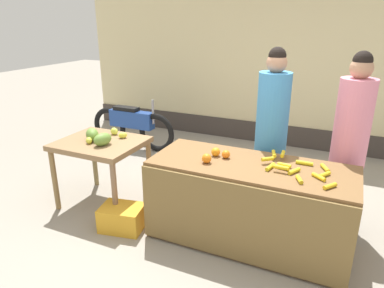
{
  "coord_description": "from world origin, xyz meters",
  "views": [
    {
      "loc": [
        1.18,
        -3.0,
        2.13
      ],
      "look_at": [
        -0.26,
        0.15,
        0.87
      ],
      "focal_mm": 32.83,
      "sensor_mm": 36.0,
      "label": 1
    }
  ],
  "objects_px": {
    "parked_motorcycle": "(132,125)",
    "produce_crate": "(122,218)",
    "vendor_woman_blue_shirt": "(271,134)",
    "vendor_woman_pink_shirt": "(349,145)",
    "produce_sack": "(186,170)"
  },
  "relations": [
    {
      "from": "parked_motorcycle",
      "to": "vendor_woman_blue_shirt",
      "type": "bearing_deg",
      "value": -23.83
    },
    {
      "from": "vendor_woman_blue_shirt",
      "to": "parked_motorcycle",
      "type": "bearing_deg",
      "value": 156.17
    },
    {
      "from": "vendor_woman_blue_shirt",
      "to": "produce_sack",
      "type": "distance_m",
      "value": 1.29
    },
    {
      "from": "vendor_woman_pink_shirt",
      "to": "parked_motorcycle",
      "type": "relative_size",
      "value": 1.15
    },
    {
      "from": "produce_crate",
      "to": "produce_sack",
      "type": "distance_m",
      "value": 1.17
    },
    {
      "from": "vendor_woman_pink_shirt",
      "to": "produce_sack",
      "type": "relative_size",
      "value": 3.57
    },
    {
      "from": "vendor_woman_pink_shirt",
      "to": "produce_crate",
      "type": "relative_size",
      "value": 4.19
    },
    {
      "from": "produce_crate",
      "to": "produce_sack",
      "type": "bearing_deg",
      "value": 79.87
    },
    {
      "from": "vendor_woman_pink_shirt",
      "to": "vendor_woman_blue_shirt",
      "type": "bearing_deg",
      "value": -179.63
    },
    {
      "from": "vendor_woman_pink_shirt",
      "to": "produce_sack",
      "type": "xyz_separation_m",
      "value": [
        -1.87,
        0.13,
        -0.67
      ]
    },
    {
      "from": "parked_motorcycle",
      "to": "produce_crate",
      "type": "distance_m",
      "value": 2.54
    },
    {
      "from": "parked_motorcycle",
      "to": "produce_crate",
      "type": "relative_size",
      "value": 3.64
    },
    {
      "from": "vendor_woman_blue_shirt",
      "to": "produce_sack",
      "type": "bearing_deg",
      "value": 173.08
    },
    {
      "from": "vendor_woman_pink_shirt",
      "to": "parked_motorcycle",
      "type": "xyz_separation_m",
      "value": [
        -3.38,
        1.14,
        -0.53
      ]
    },
    {
      "from": "produce_crate",
      "to": "produce_sack",
      "type": "relative_size",
      "value": 0.85
    }
  ]
}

